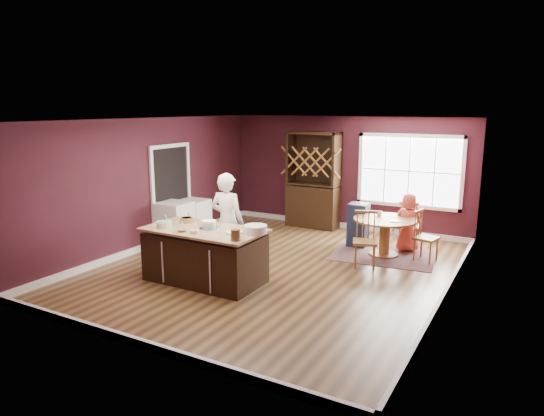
{
  "coord_description": "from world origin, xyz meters",
  "views": [
    {
      "loc": [
        4.08,
        -7.49,
        2.93
      ],
      "look_at": [
        -0.27,
        0.31,
        1.05
      ],
      "focal_mm": 32.0,
      "sensor_mm": 36.0,
      "label": 1
    }
  ],
  "objects_px": {
    "dining_table": "(385,229)",
    "baker": "(227,222)",
    "layer_cake": "(209,225)",
    "chair_east": "(427,236)",
    "chair_north": "(409,224)",
    "seated_woman": "(408,222)",
    "kitchen_island": "(205,256)",
    "hutch": "(313,180)",
    "washer": "(175,224)",
    "high_chair": "(358,224)",
    "toddler": "(355,209)",
    "dryer": "(194,219)",
    "chair_south": "(365,239)"
  },
  "relations": [
    {
      "from": "chair_east",
      "to": "dining_table",
      "type": "bearing_deg",
      "value": 105.18
    },
    {
      "from": "layer_cake",
      "to": "toddler",
      "type": "height_order",
      "value": "layer_cake"
    },
    {
      "from": "kitchen_island",
      "to": "dining_table",
      "type": "xyz_separation_m",
      "value": [
        2.24,
        2.93,
        0.1
      ]
    },
    {
      "from": "dining_table",
      "to": "seated_woman",
      "type": "height_order",
      "value": "seated_woman"
    },
    {
      "from": "layer_cake",
      "to": "chair_north",
      "type": "bearing_deg",
      "value": 56.05
    },
    {
      "from": "high_chair",
      "to": "hutch",
      "type": "xyz_separation_m",
      "value": [
        -1.55,
        1.1,
        0.68
      ]
    },
    {
      "from": "hutch",
      "to": "washer",
      "type": "xyz_separation_m",
      "value": [
        -1.9,
        -2.94,
        -0.7
      ]
    },
    {
      "from": "chair_north",
      "to": "toddler",
      "type": "relative_size",
      "value": 3.92
    },
    {
      "from": "chair_north",
      "to": "seated_woman",
      "type": "xyz_separation_m",
      "value": [
        0.04,
        -0.29,
        0.1
      ]
    },
    {
      "from": "high_chair",
      "to": "washer",
      "type": "height_order",
      "value": "high_chair"
    },
    {
      "from": "toddler",
      "to": "hutch",
      "type": "xyz_separation_m",
      "value": [
        -1.48,
        1.12,
        0.35
      ]
    },
    {
      "from": "chair_north",
      "to": "chair_south",
      "type": "bearing_deg",
      "value": 72.65
    },
    {
      "from": "dining_table",
      "to": "layer_cake",
      "type": "distance_m",
      "value": 3.63
    },
    {
      "from": "chair_south",
      "to": "hutch",
      "type": "bearing_deg",
      "value": 113.33
    },
    {
      "from": "chair_east",
      "to": "chair_south",
      "type": "relative_size",
      "value": 0.95
    },
    {
      "from": "seated_woman",
      "to": "washer",
      "type": "height_order",
      "value": "seated_woman"
    },
    {
      "from": "seated_woman",
      "to": "hutch",
      "type": "relative_size",
      "value": 0.52
    },
    {
      "from": "layer_cake",
      "to": "chair_north",
      "type": "height_order",
      "value": "layer_cake"
    },
    {
      "from": "kitchen_island",
      "to": "hutch",
      "type": "bearing_deg",
      "value": 89.94
    },
    {
      "from": "chair_east",
      "to": "washer",
      "type": "distance_m",
      "value": 5.16
    },
    {
      "from": "chair_east",
      "to": "baker",
      "type": "bearing_deg",
      "value": 138.55
    },
    {
      "from": "seated_woman",
      "to": "dryer",
      "type": "relative_size",
      "value": 1.37
    },
    {
      "from": "chair_north",
      "to": "kitchen_island",
      "type": "bearing_deg",
      "value": 51.99
    },
    {
      "from": "layer_cake",
      "to": "chair_north",
      "type": "distance_m",
      "value": 4.44
    },
    {
      "from": "baker",
      "to": "washer",
      "type": "height_order",
      "value": "baker"
    },
    {
      "from": "layer_cake",
      "to": "seated_woman",
      "type": "bearing_deg",
      "value": 53.43
    },
    {
      "from": "dining_table",
      "to": "toddler",
      "type": "distance_m",
      "value": 0.87
    },
    {
      "from": "chair_east",
      "to": "chair_north",
      "type": "distance_m",
      "value": 0.91
    },
    {
      "from": "baker",
      "to": "dryer",
      "type": "relative_size",
      "value": 2.02
    },
    {
      "from": "baker",
      "to": "dryer",
      "type": "bearing_deg",
      "value": -39.43
    },
    {
      "from": "kitchen_island",
      "to": "chair_south",
      "type": "relative_size",
      "value": 1.94
    },
    {
      "from": "layer_cake",
      "to": "chair_east",
      "type": "height_order",
      "value": "layer_cake"
    },
    {
      "from": "toddler",
      "to": "washer",
      "type": "relative_size",
      "value": 0.28
    },
    {
      "from": "layer_cake",
      "to": "high_chair",
      "type": "bearing_deg",
      "value": 65.25
    },
    {
      "from": "washer",
      "to": "kitchen_island",
      "type": "bearing_deg",
      "value": -37.69
    },
    {
      "from": "kitchen_island",
      "to": "hutch",
      "type": "height_order",
      "value": "hutch"
    },
    {
      "from": "chair_south",
      "to": "chair_north",
      "type": "distance_m",
      "value": 1.72
    },
    {
      "from": "chair_south",
      "to": "chair_north",
      "type": "xyz_separation_m",
      "value": [
        0.4,
        1.67,
        -0.01
      ]
    },
    {
      "from": "high_chair",
      "to": "toddler",
      "type": "bearing_deg",
      "value": -168.11
    },
    {
      "from": "chair_east",
      "to": "seated_woman",
      "type": "distance_m",
      "value": 0.67
    },
    {
      "from": "baker",
      "to": "chair_east",
      "type": "distance_m",
      "value": 3.82
    },
    {
      "from": "dining_table",
      "to": "baker",
      "type": "relative_size",
      "value": 0.7
    },
    {
      "from": "dining_table",
      "to": "high_chair",
      "type": "relative_size",
      "value": 1.29
    },
    {
      "from": "dining_table",
      "to": "hutch",
      "type": "distance_m",
      "value": 2.75
    },
    {
      "from": "seated_woman",
      "to": "dryer",
      "type": "xyz_separation_m",
      "value": [
        -4.46,
        -1.33,
        -0.17
      ]
    },
    {
      "from": "chair_east",
      "to": "seated_woman",
      "type": "height_order",
      "value": "seated_woman"
    },
    {
      "from": "chair_south",
      "to": "dryer",
      "type": "xyz_separation_m",
      "value": [
        -4.02,
        0.05,
        -0.08
      ]
    },
    {
      "from": "kitchen_island",
      "to": "hutch",
      "type": "relative_size",
      "value": 0.87
    },
    {
      "from": "chair_south",
      "to": "hutch",
      "type": "height_order",
      "value": "hutch"
    },
    {
      "from": "chair_east",
      "to": "toddler",
      "type": "height_order",
      "value": "chair_east"
    }
  ]
}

